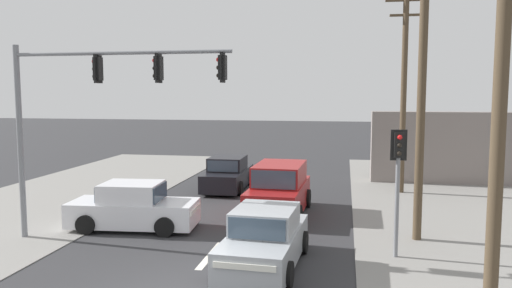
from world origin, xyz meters
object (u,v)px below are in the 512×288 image
utility_pole_foreground_right (497,21)px  utility_pole_midground_right (423,61)px  utility_pole_background_right (404,88)px  sedan_kerbside_parked (133,208)px  sedan_oncoming_near (265,240)px  sedan_receding_far (228,175)px  traffic_signal_mast (89,99)px  suv_oncoming_mid (279,191)px  pedestal_signal_right_kerb (398,171)px

utility_pole_foreground_right → utility_pole_midground_right: size_ratio=1.03×
utility_pole_background_right → sedan_kerbside_parked: utility_pole_background_right is taller
sedan_oncoming_near → sedan_kerbside_parked: size_ratio=0.99×
sedan_receding_far → sedan_oncoming_near: bearing=-71.3°
utility_pole_background_right → sedan_kerbside_parked: bearing=-140.4°
sedan_receding_far → sedan_kerbside_parked: bearing=-102.0°
sedan_oncoming_near → sedan_receding_far: 10.59m
utility_pole_midground_right → traffic_signal_mast: size_ratio=1.53×
suv_oncoming_mid → sedan_kerbside_parked: bearing=-147.7°
utility_pole_foreground_right → sedan_kerbside_parked: size_ratio=2.50×
utility_pole_background_right → pedestal_signal_right_kerb: (-1.11, -9.35, -2.35)m
traffic_signal_mast → pedestal_signal_right_kerb: traffic_signal_mast is taller
utility_pole_midground_right → sedan_oncoming_near: size_ratio=2.43×
utility_pole_foreground_right → utility_pole_midground_right: 6.20m
utility_pole_background_right → suv_oncoming_mid: utility_pole_background_right is taller
utility_pole_foreground_right → sedan_receding_far: utility_pole_foreground_right is taller
sedan_kerbside_parked → traffic_signal_mast: bearing=-110.3°
pedestal_signal_right_kerb → suv_oncoming_mid: (-3.84, 4.38, -1.53)m
traffic_signal_mast → pedestal_signal_right_kerb: (8.98, 0.12, -1.94)m
suv_oncoming_mid → sedan_receding_far: size_ratio=1.08×
sedan_kerbside_parked → suv_oncoming_mid: bearing=32.3°
pedestal_signal_right_kerb → suv_oncoming_mid: bearing=131.2°
utility_pole_background_right → pedestal_signal_right_kerb: bearing=-96.8°
utility_pole_background_right → pedestal_signal_right_kerb: utility_pole_background_right is taller
suv_oncoming_mid → sedan_kerbside_parked: (-4.54, -2.88, -0.18)m
suv_oncoming_mid → sedan_receding_far: (-3.01, 4.33, -0.18)m
utility_pole_midground_right → suv_oncoming_mid: size_ratio=2.28×
pedestal_signal_right_kerb → utility_pole_midground_right: bearing=66.1°
utility_pole_background_right → sedan_oncoming_near: bearing=-113.2°
traffic_signal_mast → sedan_oncoming_near: (5.52, -1.20, -3.65)m
utility_pole_foreground_right → pedestal_signal_right_kerb: (-1.15, 4.35, -3.39)m
traffic_signal_mast → utility_pole_midground_right: bearing=11.2°
utility_pole_midground_right → utility_pole_foreground_right: bearing=-86.8°
pedestal_signal_right_kerb → sedan_oncoming_near: (-3.46, -1.32, -1.71)m
utility_pole_background_right → sedan_receding_far: (-7.96, -0.63, -4.06)m
utility_pole_midground_right → sedan_receding_far: utility_pole_midground_right is taller
suv_oncoming_mid → sedan_receding_far: 5.28m
suv_oncoming_mid → sedan_kerbside_parked: suv_oncoming_mid is taller
sedan_kerbside_parked → sedan_receding_far: size_ratio=1.02×
pedestal_signal_right_kerb → sedan_receding_far: pedestal_signal_right_kerb is taller
utility_pole_midground_right → traffic_signal_mast: utility_pole_midground_right is taller
utility_pole_midground_right → sedan_kerbside_parked: utility_pole_midground_right is taller
utility_pole_foreground_right → sedan_receding_far: (-8.00, 13.07, -5.10)m
utility_pole_foreground_right → traffic_signal_mast: 11.08m
utility_pole_background_right → sedan_kerbside_parked: size_ratio=2.08×
sedan_kerbside_parked → sedan_receding_far: same height
utility_pole_foreground_right → utility_pole_background_right: bearing=90.2°
pedestal_signal_right_kerb → sedan_receding_far: (-6.85, 8.72, -1.71)m
traffic_signal_mast → sedan_kerbside_parked: 4.04m
utility_pole_background_right → sedan_kerbside_parked: (-9.49, -7.84, -4.06)m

